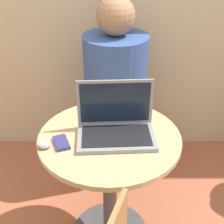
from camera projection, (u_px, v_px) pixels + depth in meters
round_table at (109, 171)px, 1.56m from camera, size 0.67×0.67×0.70m
laptop at (115, 125)px, 1.43m from camera, size 0.37×0.24×0.25m
cell_phone at (60, 143)px, 1.39m from camera, size 0.09×0.12×0.02m
computer_mouse at (43, 145)px, 1.37m from camera, size 0.06×0.05×0.03m
person_seated at (115, 103)px, 2.13m from camera, size 0.43×0.63×1.21m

